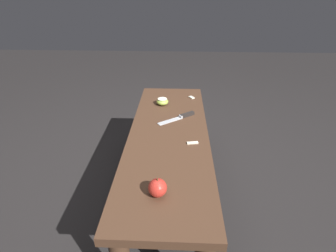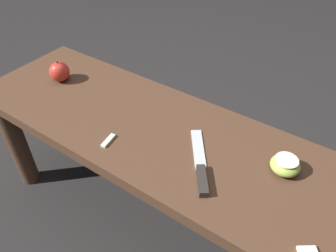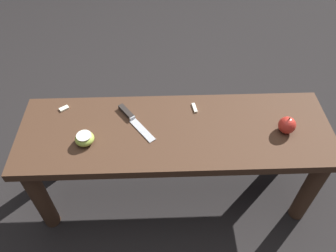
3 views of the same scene
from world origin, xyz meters
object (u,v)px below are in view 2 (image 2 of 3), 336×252
wooden_bench (159,152)px  apple_whole (59,72)px  apple_cut (285,165)px  knife (201,170)px

wooden_bench → apple_whole: bearing=-2.8°
apple_whole → apple_cut: 0.86m
wooden_bench → apple_whole: apple_whole is taller
wooden_bench → apple_whole: (0.47, -0.02, 0.13)m
apple_whole → apple_cut: bearing=-177.7°
knife → apple_cut: bearing=-90.2°
wooden_bench → apple_whole: 0.49m
wooden_bench → apple_cut: apple_cut is taller
wooden_bench → apple_cut: size_ratio=17.08×
wooden_bench → knife: size_ratio=6.16×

